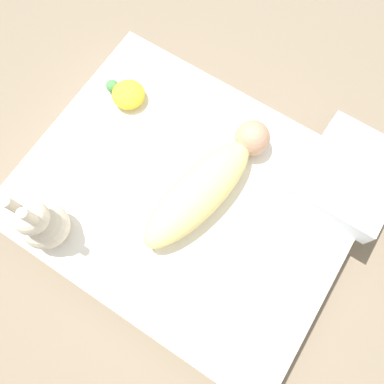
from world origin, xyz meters
The scene contains 6 objects.
ground_plane centered at (0.00, 0.00, 0.00)m, with size 12.00×12.00×0.00m, color #7A6B56.
bed_mattress centered at (0.00, 0.00, 0.09)m, with size 1.20×0.96×0.18m.
swaddled_baby centered at (-0.05, -0.05, 0.25)m, with size 0.26×0.62×0.14m.
pillow centered at (-0.47, -0.36, 0.23)m, with size 0.31×0.37×0.10m.
bunny_plush centered at (0.33, 0.37, 0.29)m, with size 0.16×0.16×0.32m.
turtle_plush centered at (0.41, -0.21, 0.21)m, with size 0.17×0.13×0.07m.
Camera 1 is at (-0.24, 0.33, 1.50)m, focal length 35.00 mm.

